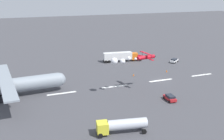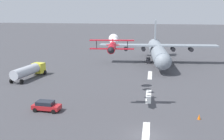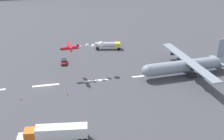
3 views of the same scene
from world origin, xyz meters
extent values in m
plane|color=#424247|center=(0.00, 0.00, 0.00)|extent=(440.00, 440.00, 0.00)
cube|color=white|center=(-15.62, 0.00, 0.01)|extent=(8.00, 0.90, 0.01)
cube|color=white|center=(0.00, 0.00, 0.01)|extent=(8.00, 0.90, 0.01)
cube|color=white|center=(15.62, 0.00, 0.01)|extent=(8.00, 0.90, 0.01)
cube|color=white|center=(31.25, 0.00, 0.01)|extent=(8.00, 0.90, 0.01)
cylinder|color=gray|center=(45.12, -1.81, 3.17)|extent=(28.02, 5.90, 3.94)
sphere|color=gray|center=(31.25, -2.80, 3.17)|extent=(3.74, 3.74, 3.74)
cube|color=gray|center=(45.12, -1.81, 4.94)|extent=(5.42, 31.46, 0.40)
cylinder|color=black|center=(44.11, 6.75, 4.04)|extent=(2.47, 1.27, 1.10)
cylinder|color=black|center=(44.44, 2.06, 4.04)|extent=(2.47, 1.27, 1.10)
cylinder|color=black|center=(45.00, -5.75, 4.04)|extent=(2.47, 1.27, 1.10)
cylinder|color=black|center=(45.33, -10.43, 4.04)|extent=(2.47, 1.27, 1.10)
cube|color=black|center=(46.29, -4.21, 0.60)|extent=(3.26, 1.22, 1.20)
cube|color=black|center=(45.94, 0.72, 0.60)|extent=(3.26, 1.22, 1.20)
cylinder|color=red|center=(8.38, 5.36, 9.41)|extent=(5.35, 1.55, 1.07)
cube|color=red|center=(8.18, 5.34, 9.26)|extent=(1.27, 6.43, 0.12)
cube|color=red|center=(8.18, 5.34, 10.49)|extent=(1.27, 6.43, 0.12)
cylinder|color=black|center=(8.38, 3.11, 9.88)|extent=(0.08, 0.08, 1.23)
cylinder|color=black|center=(7.97, 7.57, 9.88)|extent=(0.08, 0.08, 1.23)
cube|color=red|center=(10.74, 5.58, 9.86)|extent=(0.71, 0.16, 1.10)
cube|color=red|center=(10.74, 5.58, 9.46)|extent=(0.78, 2.05, 0.08)
cone|color=black|center=(5.40, 5.09, 9.41)|extent=(0.78, 0.97, 0.91)
sphere|color=white|center=(11.79, 5.81, 9.40)|extent=(0.70, 0.70, 0.70)
sphere|color=white|center=(13.73, 5.69, 9.68)|extent=(1.12, 1.12, 1.12)
sphere|color=white|center=(15.70, 6.08, 9.14)|extent=(1.43, 1.43, 1.43)
sphere|color=white|center=(18.23, 6.50, 9.53)|extent=(1.81, 1.81, 1.81)
cube|color=silver|center=(-4.71, -25.06, 1.10)|extent=(1.90, 2.68, 1.10)
cube|color=orange|center=(-2.73, -25.31, 1.85)|extent=(2.69, 2.78, 2.60)
cube|color=silver|center=(4.01, -26.16, 2.30)|extent=(11.41, 3.88, 2.80)
cylinder|color=black|center=(-5.07, -26.28, 0.55)|extent=(1.14, 0.48, 1.10)
cylinder|color=black|center=(7.62, -27.87, 0.55)|extent=(1.14, 0.48, 1.10)
cylinder|color=black|center=(8.81, -28.02, 0.55)|extent=(1.14, 0.48, 1.10)
cylinder|color=black|center=(-4.75, -23.80, 0.55)|extent=(1.14, 0.48, 1.10)
cylinder|color=black|center=(7.93, -25.39, 0.55)|extent=(1.14, 0.48, 1.10)
cylinder|color=black|center=(9.12, -25.54, 0.55)|extent=(1.14, 0.48, 1.10)
cube|color=yellow|center=(27.97, 25.03, 1.60)|extent=(2.59, 2.75, 2.20)
cylinder|color=#B7BCC6|center=(23.02, 25.92, 1.85)|extent=(8.09, 3.44, 2.10)
cylinder|color=black|center=(28.77, 26.11, 0.50)|extent=(1.04, 0.49, 1.00)
cylinder|color=black|center=(20.16, 27.65, 0.50)|extent=(1.04, 0.49, 1.00)
cylinder|color=black|center=(28.35, 23.75, 0.50)|extent=(1.04, 0.49, 1.00)
cylinder|color=black|center=(19.74, 25.28, 0.50)|extent=(1.04, 0.49, 1.00)
cube|color=white|center=(-16.25, -17.29, 0.65)|extent=(4.73, 4.14, 0.65)
cube|color=#1E232D|center=(-16.08, -17.17, 1.25)|extent=(3.18, 2.95, 0.55)
cylinder|color=black|center=(-17.00, -18.96, 0.32)|extent=(0.65, 0.56, 0.64)
cylinder|color=black|center=(-14.43, -17.08, 0.32)|extent=(0.65, 0.56, 0.64)
cylinder|color=black|center=(-18.06, -17.50, 0.32)|extent=(0.65, 0.56, 0.64)
cylinder|color=black|center=(-15.50, -15.63, 0.32)|extent=(0.65, 0.56, 0.64)
cube|color=#B21E23|center=(6.18, 14.88, 0.65)|extent=(2.10, 4.28, 0.65)
cube|color=#1E232D|center=(6.19, 15.08, 1.25)|extent=(1.83, 2.61, 0.55)
cylinder|color=black|center=(6.97, 13.36, 0.32)|extent=(0.27, 0.65, 0.64)
cylinder|color=black|center=(7.18, 16.27, 0.32)|extent=(0.27, 0.65, 0.64)
cylinder|color=black|center=(5.17, 13.50, 0.32)|extent=(0.27, 0.65, 0.64)
cylinder|color=black|center=(5.39, 16.40, 0.32)|extent=(0.27, 0.65, 0.64)
cone|color=orange|center=(-6.50, -7.07, 0.38)|extent=(0.44, 0.44, 0.75)
cone|color=orange|center=(6.08, -7.12, 0.38)|extent=(0.44, 0.44, 0.75)
camera|label=1|loc=(43.29, 70.38, 27.53)|focal=43.84mm
camera|label=2|loc=(-32.35, -0.57, 15.30)|focal=45.97mm
camera|label=3|loc=(5.23, -74.41, 40.09)|focal=43.41mm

